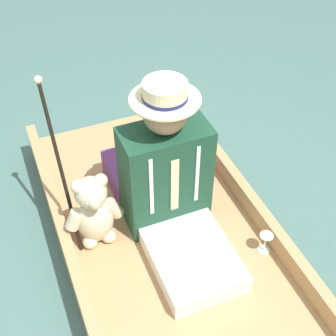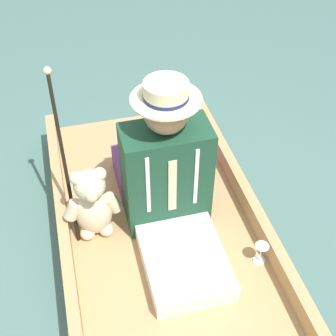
# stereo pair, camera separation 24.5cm
# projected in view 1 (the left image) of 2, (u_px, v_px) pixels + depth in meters

# --- Properties ---
(ground_plane) EXTENTS (16.00, 16.00, 0.00)m
(ground_plane) POSITION_uv_depth(u_px,v_px,m) (173.00, 265.00, 2.68)
(ground_plane) COLOR #476B66
(punt_boat) EXTENTS (1.14, 2.51, 0.27)m
(punt_boat) POSITION_uv_depth(u_px,v_px,m) (173.00, 256.00, 2.62)
(punt_boat) COLOR tan
(punt_boat) RESTS_ON ground_plane
(seat_cushion) EXTENTS (0.54, 0.38, 0.18)m
(seat_cushion) POSITION_uv_depth(u_px,v_px,m) (151.00, 169.00, 2.93)
(seat_cushion) COLOR #6B3875
(seat_cushion) RESTS_ON punt_boat
(seated_person) EXTENTS (0.47, 0.82, 0.92)m
(seated_person) POSITION_uv_depth(u_px,v_px,m) (171.00, 184.00, 2.48)
(seated_person) COLOR white
(seated_person) RESTS_ON punt_boat
(teddy_bear) EXTENTS (0.33, 0.19, 0.47)m
(teddy_bear) POSITION_uv_depth(u_px,v_px,m) (94.00, 212.00, 2.49)
(teddy_bear) COLOR beige
(teddy_bear) RESTS_ON punt_boat
(wine_glass) EXTENTS (0.08, 0.08, 0.13)m
(wine_glass) POSITION_uv_depth(u_px,v_px,m) (266.00, 239.00, 2.52)
(wine_glass) COLOR silver
(wine_glass) RESTS_ON punt_boat
(walking_cane) EXTENTS (0.04, 0.45, 0.87)m
(walking_cane) POSITION_uv_depth(u_px,v_px,m) (57.00, 154.00, 2.41)
(walking_cane) COLOR black
(walking_cane) RESTS_ON punt_boat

